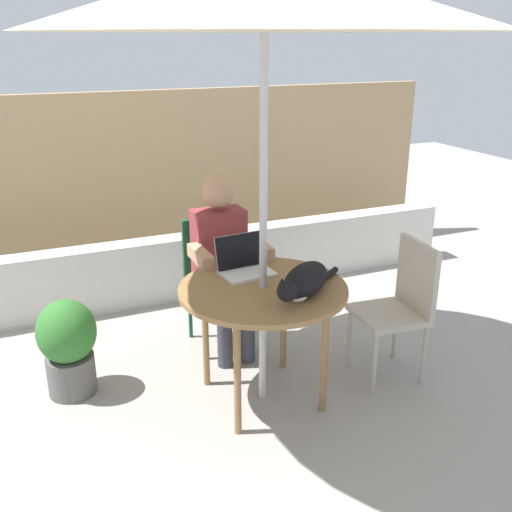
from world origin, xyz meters
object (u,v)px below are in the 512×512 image
object	(u,v)px
patio_table	(263,297)
cat	(304,282)
chair_empty	(402,300)
potted_plant_near_fence	(68,345)
person_seated	(223,256)
laptop	(243,262)
chair_occupied	(215,271)

from	to	relation	value
patio_table	cat	xyz separation A→B (m)	(0.15, -0.20, 0.15)
chair_empty	potted_plant_near_fence	bearing A→B (deg)	163.05
person_seated	potted_plant_near_fence	size ratio (longest dim) A/B	2.01
cat	potted_plant_near_fence	bearing A→B (deg)	149.34
patio_table	chair_empty	size ratio (longest dim) A/B	1.09
laptop	chair_empty	bearing A→B (deg)	-20.35
patio_table	chair_occupied	xyz separation A→B (m)	(0.00, 0.81, -0.14)
laptop	patio_table	bearing A→B (deg)	-86.44
laptop	potted_plant_near_fence	size ratio (longest dim) A/B	0.53
chair_occupied	potted_plant_near_fence	distance (m)	1.11
chair_occupied	chair_empty	world-z (taller)	same
potted_plant_near_fence	chair_occupied	bearing A→B (deg)	16.26
chair_empty	potted_plant_near_fence	world-z (taller)	chair_empty
laptop	potted_plant_near_fence	xyz separation A→B (m)	(-1.03, 0.25, -0.46)
chair_empty	person_seated	world-z (taller)	person_seated
potted_plant_near_fence	cat	bearing A→B (deg)	-30.66
cat	potted_plant_near_fence	distance (m)	1.47
chair_empty	cat	size ratio (longest dim) A/B	1.59
chair_empty	person_seated	distance (m)	1.18
patio_table	chair_occupied	world-z (taller)	chair_occupied
patio_table	potted_plant_near_fence	world-z (taller)	patio_table
person_seated	cat	world-z (taller)	person_seated
cat	potted_plant_near_fence	xyz separation A→B (m)	(-1.20, 0.71, -0.48)
person_seated	potted_plant_near_fence	world-z (taller)	person_seated
patio_table	chair_occupied	distance (m)	0.83
laptop	potted_plant_near_fence	world-z (taller)	laptop
person_seated	cat	bearing A→B (deg)	-80.01
patio_table	laptop	xyz separation A→B (m)	(-0.02, 0.26, 0.13)
patio_table	potted_plant_near_fence	size ratio (longest dim) A/B	1.58
patio_table	person_seated	size ratio (longest dim) A/B	0.79
patio_table	chair_empty	bearing A→B (deg)	-5.41
cat	laptop	bearing A→B (deg)	110.08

